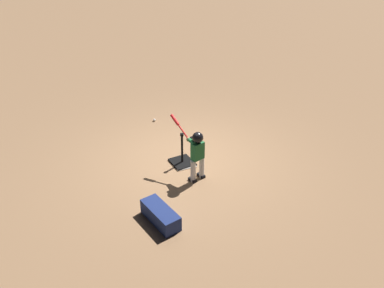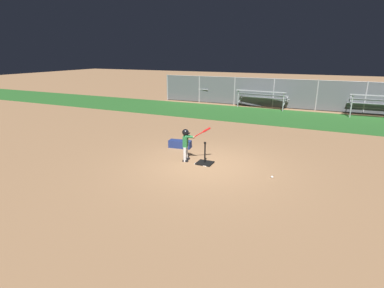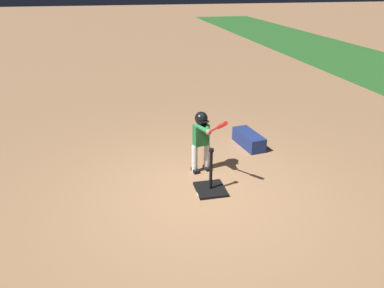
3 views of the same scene
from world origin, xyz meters
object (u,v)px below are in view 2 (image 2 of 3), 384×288
object	(u,v)px
bleachers_center	(265,98)
baseball	(272,177)
bleachers_left_center	(197,94)
batting_tee	(205,161)
equipment_bag	(180,144)
batter_child	(187,141)

from	to	relation	value
bleachers_center	baseball	bearing A→B (deg)	-77.39
bleachers_center	bleachers_left_center	bearing A→B (deg)	170.63
batting_tee	baseball	size ratio (longest dim) A/B	9.88
baseball	equipment_bag	distance (m)	4.00
batting_tee	batter_child	size ratio (longest dim) A/B	0.61
baseball	bleachers_center	xyz separation A→B (m)	(-2.64, 11.81, 0.54)
batter_child	bleachers_left_center	distance (m)	13.37
batting_tee	equipment_bag	world-z (taller)	batting_tee
baseball	equipment_bag	size ratio (longest dim) A/B	0.09
batter_child	bleachers_center	xyz separation A→B (m)	(0.23, 11.50, -0.11)
batter_child	batting_tee	bearing A→B (deg)	-1.56
bleachers_left_center	equipment_bag	world-z (taller)	bleachers_left_center
batting_tee	bleachers_left_center	bearing A→B (deg)	114.80
baseball	bleachers_center	distance (m)	12.11
batting_tee	baseball	bearing A→B (deg)	-7.52
batter_child	bleachers_left_center	size ratio (longest dim) A/B	0.41
bleachers_left_center	batting_tee	bearing A→B (deg)	-65.20
batting_tee	bleachers_left_center	distance (m)	13.65
batting_tee	baseball	distance (m)	2.23
bleachers_left_center	equipment_bag	xyz separation A→B (m)	(4.22, -11.19, -0.33)
batter_child	bleachers_center	size ratio (longest dim) A/B	0.35
batting_tee	bleachers_center	xyz separation A→B (m)	(-0.44, 11.52, 0.49)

